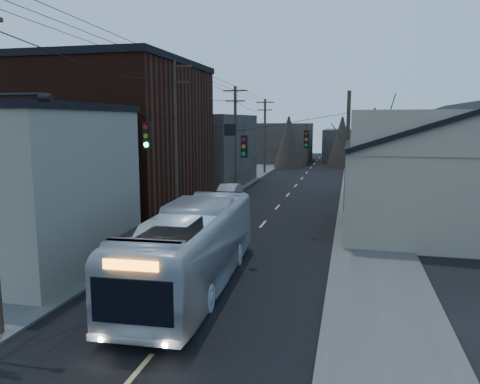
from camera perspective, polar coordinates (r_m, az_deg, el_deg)
name	(u,v)px	position (r m, az deg, el deg)	size (l,w,h in m)	color
road_surface	(285,199)	(39.26, 5.48, -0.80)	(9.00, 110.00, 0.02)	black
sidewalk_left	(210,195)	(40.63, -3.64, -0.38)	(4.00, 110.00, 0.12)	#474744
sidewalk_right	(365,201)	(38.93, 15.00, -1.07)	(4.00, 110.00, 0.12)	#474744
building_clapboard	(15,190)	(22.64, -25.76, 0.24)	(8.00, 8.00, 7.00)	gray
building_brick	(115,143)	(32.22, -14.98, 5.79)	(10.00, 12.00, 10.00)	black
building_left_far	(199,151)	(46.84, -5.06, 5.06)	(9.00, 14.00, 7.00)	#2F2A25
warehouse	(470,178)	(34.47, 26.26, 1.51)	(16.16, 20.60, 7.73)	gray
building_far_left	(278,142)	(74.30, 4.62, 6.04)	(10.00, 12.00, 6.00)	#2F2A25
building_far_right	(362,145)	(78.49, 14.65, 5.57)	(12.00, 14.00, 5.00)	#2F2A25
bare_tree	(372,170)	(28.54, 15.82, 2.58)	(0.40, 0.40, 7.20)	black
utility_lines	(231,142)	(33.59, -1.08, 6.11)	(11.24, 45.28, 10.50)	#382B1E
bus	(192,247)	(18.37, -5.85, -6.74)	(2.71, 11.60, 3.23)	#B8BDC5
parked_car	(228,193)	(37.87, -1.42, -0.08)	(1.45, 4.16, 1.37)	#A4A6AC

